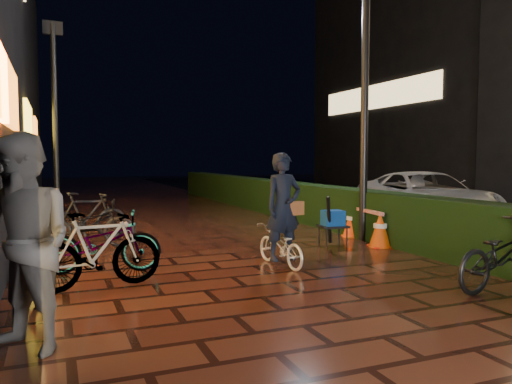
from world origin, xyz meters
name	(u,v)px	position (x,y,z in m)	size (l,w,h in m)	color
ground	(325,305)	(0.00, 0.00, 0.00)	(80.00, 80.00, 0.00)	#381911
hedge	(286,199)	(3.30, 8.00, 0.50)	(0.70, 20.00, 1.00)	black
bystander_person	(24,244)	(-3.13, -0.27, 0.96)	(0.93, 0.73, 1.92)	#545356
van	(425,197)	(6.00, 5.32, 0.67)	(2.20, 4.77, 1.32)	#ABAAAF
lamp_post_hedge	(365,81)	(2.94, 3.59, 3.23)	(0.55, 0.27, 5.88)	black
lamp_post_sf	(55,112)	(-2.82, 9.44, 2.90)	(0.51, 0.15, 5.27)	black
cyclist	(282,225)	(0.38, 2.02, 0.66)	(0.67, 1.28, 1.77)	silver
traffic_barrier	(365,225)	(2.93, 3.49, 0.33)	(0.60, 1.65, 0.67)	#D64B0B
cart_assembly	(333,220)	(2.03, 3.26, 0.51)	(0.59, 0.54, 0.99)	black
parked_bikes_storefront	(92,231)	(-2.31, 3.73, 0.47)	(1.88, 4.66, 1.00)	black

